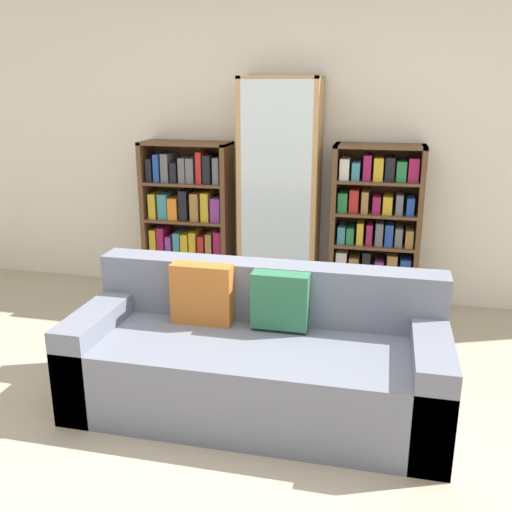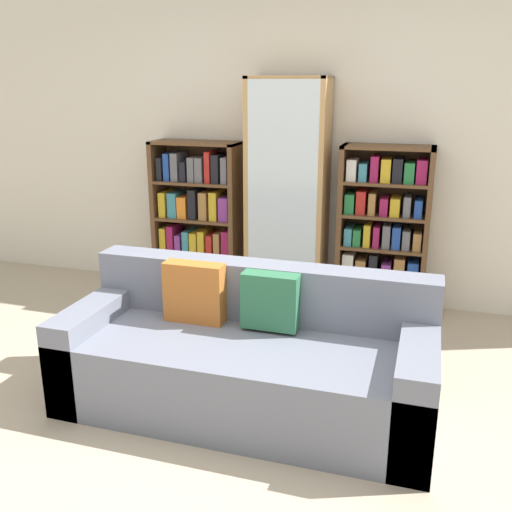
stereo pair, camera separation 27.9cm
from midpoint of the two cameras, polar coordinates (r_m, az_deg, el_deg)
ground_plane at (r=3.06m, az=-7.00°, el=-19.29°), size 16.00×16.00×0.00m
wall_back at (r=4.85m, az=2.36°, el=11.59°), size 6.56×0.06×2.70m
couch at (r=3.30m, az=-2.33°, el=-10.38°), size 2.07×0.84×0.80m
bookshelf_left at (r=5.02m, az=-8.32°, el=3.35°), size 0.76×0.32×1.33m
display_cabinet at (r=4.71m, az=0.70°, el=6.26°), size 0.64×0.36×1.85m
bookshelf_right at (r=4.69m, az=10.13°, el=2.56°), size 0.71×0.32×1.34m
wine_bottle at (r=4.05m, az=6.80°, el=-7.10°), size 0.09×0.09×0.39m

